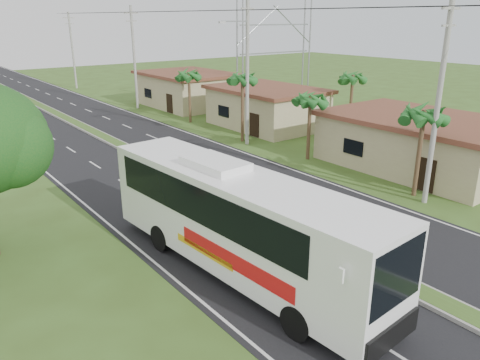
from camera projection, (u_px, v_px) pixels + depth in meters
ground at (353, 262)px, 19.76m from camera, size 180.00×180.00×0.00m
road_asphalt at (141, 156)px, 34.73m from camera, size 14.00×160.00×0.02m
median_strip at (141, 155)px, 34.70m from camera, size 1.20×160.00×0.18m
lane_edge_left at (48, 174)px, 30.88m from camera, size 0.12×160.00×0.01m
lane_edge_right at (215, 143)px, 38.59m from camera, size 0.12×160.00×0.01m
shop_near at (420, 142)px, 31.72m from camera, size 8.60×12.60×3.52m
shop_mid at (267, 107)px, 43.67m from camera, size 7.60×10.60×3.67m
shop_far at (188, 89)px, 54.13m from camera, size 8.60×11.60×3.82m
palm_verge_a at (424, 115)px, 25.62m from camera, size 2.40×2.40×5.45m
palm_verge_b at (310, 99)px, 32.71m from camera, size 2.40×2.40×5.05m
palm_verge_c at (242, 79)px, 37.36m from camera, size 2.40×2.40×5.85m
palm_verge_d at (189, 75)px, 44.57m from camera, size 2.40×2.40×5.25m
palm_behind_shop at (353, 78)px, 39.43m from camera, size 2.40×2.40×5.65m
utility_pole_a at (438, 101)px, 24.28m from camera, size 1.60×0.28×11.00m
utility_pole_b at (247, 66)px, 36.05m from camera, size 3.20×0.28×12.00m
utility_pole_c at (134, 57)px, 51.23m from camera, size 1.60×0.28×11.00m
utility_pole_d at (72, 50)px, 66.29m from camera, size 1.60×0.28×10.50m
billboard_lattice at (275, 45)px, 52.63m from camera, size 10.18×1.18×12.07m
coach_bus_main at (237, 216)px, 18.22m from camera, size 3.76×13.94×4.46m
motorcyclist at (175, 180)px, 27.44m from camera, size 1.99×1.27×2.15m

